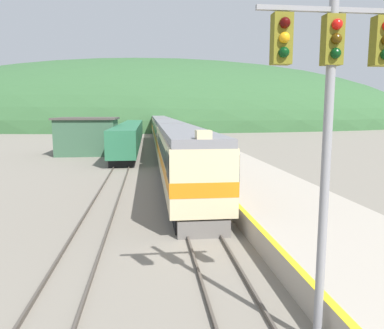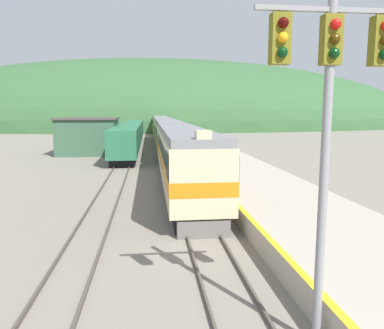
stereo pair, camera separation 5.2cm
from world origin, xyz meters
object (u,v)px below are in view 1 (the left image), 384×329
at_px(carriage_second, 167,136).
at_px(signal_mast_main, 330,94).
at_px(express_train_lead_car, 183,157).
at_px(carriage_third, 161,128).
at_px(siding_train, 131,135).
at_px(carriage_fourth, 158,124).

distance_m(carriage_second, signal_mast_main, 38.72).
bearing_deg(express_train_lead_car, carriage_third, 90.00).
bearing_deg(signal_mast_main, carriage_second, 92.29).
height_order(express_train_lead_car, carriage_second, express_train_lead_car).
height_order(carriage_second, siding_train, carriage_second).
xyz_separation_m(carriage_second, carriage_fourth, (0.00, 42.55, 0.00)).
bearing_deg(carriage_fourth, express_train_lead_car, -90.00).
relative_size(carriage_second, carriage_third, 1.00).
bearing_deg(signal_mast_main, carriage_fourth, 91.09).
relative_size(carriage_second, signal_mast_main, 2.43).
bearing_deg(express_train_lead_car, carriage_fourth, 90.00).
height_order(carriage_third, siding_train, carriage_third).
height_order(carriage_third, carriage_fourth, same).
height_order(express_train_lead_car, signal_mast_main, signal_mast_main).
bearing_deg(carriage_fourth, siding_train, -98.47).
relative_size(carriage_second, carriage_fourth, 1.00).
distance_m(carriage_third, signal_mast_main, 59.93).
bearing_deg(siding_train, express_train_lead_car, -80.87).
relative_size(carriage_third, carriage_fourth, 1.00).
xyz_separation_m(carriage_second, carriage_third, (0.00, 21.27, 0.00)).
bearing_deg(carriage_second, carriage_fourth, 90.00).
bearing_deg(carriage_third, carriage_fourth, 90.00).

